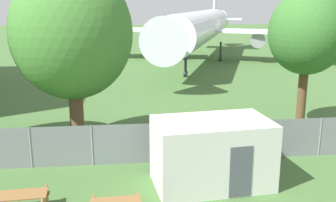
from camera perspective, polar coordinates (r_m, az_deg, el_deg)
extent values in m
cylinder|color=gray|center=(17.52, -19.31, -6.42)|extent=(0.07, 0.07, 1.79)
cylinder|color=gray|center=(17.12, -10.93, -6.35)|extent=(0.07, 0.07, 1.79)
cylinder|color=gray|center=(17.08, -2.35, -6.14)|extent=(0.07, 0.07, 1.79)
cylinder|color=gray|center=(17.43, 6.07, -5.79)|extent=(0.07, 0.07, 1.79)
cylinder|color=gray|center=(18.12, 14.00, -5.35)|extent=(0.07, 0.07, 1.79)
cylinder|color=gray|center=(19.14, 21.20, -4.87)|extent=(0.07, 0.07, 1.79)
cube|color=slate|center=(17.08, -2.35, -6.14)|extent=(56.00, 0.01, 1.79)
cylinder|color=white|center=(46.10, 4.83, 10.69)|extent=(13.17, 29.05, 3.63)
cone|color=white|center=(29.84, 0.14, 8.90)|extent=(4.62, 4.62, 3.63)
cone|color=white|center=(62.97, 7.13, 11.53)|extent=(4.58, 5.36, 3.26)
cube|color=white|center=(47.16, 15.45, 9.65)|extent=(13.70, 9.76, 0.30)
cylinder|color=#939399|center=(47.52, 12.93, 8.66)|extent=(2.62, 3.62, 1.63)
cube|color=white|center=(49.48, -4.82, 10.28)|extent=(13.83, 6.65, 0.30)
cylinder|color=#939399|center=(49.30, -2.44, 9.18)|extent=(2.62, 3.62, 1.63)
cube|color=white|center=(59.62, 6.79, 11.75)|extent=(8.49, 5.37, 0.20)
cylinder|color=#2D2D33|center=(36.99, 2.57, 5.28)|extent=(0.24, 0.24, 2.29)
cylinder|color=#2D2D33|center=(37.13, 2.55, 3.96)|extent=(0.47, 0.63, 0.56)
cylinder|color=#2D2D33|center=(47.56, 7.63, 7.14)|extent=(0.24, 0.24, 2.29)
cylinder|color=#2D2D33|center=(47.67, 7.60, 6.11)|extent=(0.47, 0.63, 0.56)
cylinder|color=#2D2D33|center=(48.16, 2.43, 7.33)|extent=(0.24, 0.24, 2.29)
cylinder|color=#2D2D33|center=(48.27, 2.42, 6.32)|extent=(0.47, 0.63, 0.56)
cube|color=silver|center=(15.09, 6.36, -7.47)|extent=(4.58, 3.03, 2.55)
cube|color=#4C515B|center=(14.29, 10.53, -10.09)|extent=(0.84, 0.12, 1.90)
cube|color=brown|center=(13.39, -7.60, -14.39)|extent=(1.60, 0.33, 0.04)
cube|color=brown|center=(13.96, -20.85, -12.61)|extent=(1.83, 0.89, 0.04)
cube|color=brown|center=(14.59, -20.36, -12.69)|extent=(1.79, 0.41, 0.04)
cylinder|color=brown|center=(19.34, -13.10, -2.03)|extent=(0.67, 0.67, 3.10)
ellipsoid|color=#427A33|center=(18.66, -13.77, 9.57)|extent=(5.54, 5.54, 6.10)
cylinder|color=brown|center=(22.61, 18.84, 0.51)|extent=(0.49, 0.49, 3.56)
ellipsoid|color=#38702D|center=(22.10, 19.57, 9.37)|extent=(4.05, 4.05, 4.45)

